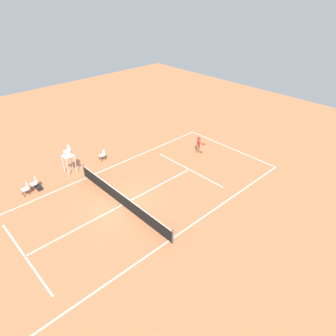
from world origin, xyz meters
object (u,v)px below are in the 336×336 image
Objects in this scene: player_serving at (199,143)px; umpire_chair at (68,155)px; courtside_chair_mid at (103,154)px; courtside_chair_near at (34,183)px; tennis_ball at (169,158)px; courtside_chair_far at (26,188)px; equipment_bag at (38,187)px.

umpire_chair reaches higher than player_serving.
courtside_chair_mid is (-0.01, -3.02, -1.07)m from umpire_chair.
courtside_chair_near is at bearing 91.94° from courtside_chair_mid.
tennis_ball is 11.67m from courtside_chair_far.
player_serving is 8.44m from courtside_chair_mid.
umpire_chair is at bearing 63.47° from tennis_ball.
umpire_chair reaches higher than tennis_ball.
tennis_ball is at bearing -108.02° from equipment_bag.
player_serving is 25.67× the size of tennis_ball.
umpire_chair is 3.17× the size of equipment_bag.
tennis_ball is 0.07× the size of courtside_chair_near.
equipment_bag is at bearing 71.98° from tennis_ball.
courtside_chair_near reaches higher than equipment_bag.
tennis_ball is 0.09× the size of equipment_bag.
player_serving is 2.91m from tennis_ball.
umpire_chair is 3.94m from courtside_chair_far.
courtside_chair_near is 1.25× the size of equipment_bag.
umpire_chair is (3.71, 7.43, 1.57)m from tennis_ball.
umpire_chair reaches higher than equipment_bag.
player_serving reaches higher than courtside_chair_near.
player_serving is 2.30× the size of equipment_bag.
tennis_ball is at bearing -11.28° from player_serving.
courtside_chair_near is at bearing 71.53° from tennis_ball.
umpire_chair is at bearing -85.89° from courtside_chair_near.
courtside_chair_near is 1.00× the size of courtside_chair_far.
umpire_chair is at bearing -82.91° from equipment_bag.
courtside_chair_far is at bearing 93.94° from courtside_chair_mid.
umpire_chair is at bearing -82.75° from courtside_chair_far.
equipment_bag is at bearing -132.85° from courtside_chair_near.
courtside_chair_mid is 5.92m from equipment_bag.
umpire_chair reaches higher than courtside_chair_far.
courtside_chair_near is at bearing -5.87° from player_serving.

